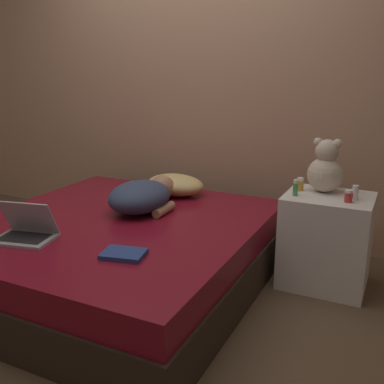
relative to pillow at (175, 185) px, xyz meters
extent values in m
plane|color=brown|center=(-0.06, -0.68, -0.51)|extent=(12.00, 12.00, 0.00)
cube|color=tan|center=(-0.06, 0.52, 0.79)|extent=(8.00, 0.06, 2.60)
cube|color=#2D2319|center=(-0.06, -0.68, -0.38)|extent=(1.73, 1.84, 0.26)
cube|color=maroon|center=(-0.06, -0.68, -0.16)|extent=(1.70, 1.80, 0.17)
cube|color=silver|center=(1.14, -0.10, -0.21)|extent=(0.53, 0.44, 0.60)
ellipsoid|color=tan|center=(0.00, 0.00, 0.00)|extent=(0.45, 0.32, 0.15)
ellipsoid|color=#2D3851|center=(-0.02, -0.46, 0.03)|extent=(0.38, 0.49, 0.20)
sphere|color=#A87556|center=(-0.03, -0.14, 0.01)|extent=(0.18, 0.18, 0.18)
cylinder|color=#A87556|center=(0.15, -0.43, -0.05)|extent=(0.06, 0.22, 0.06)
cube|color=#9E9EA3|center=(-0.32, -1.18, -0.07)|extent=(0.36, 0.29, 0.02)
cube|color=black|center=(-0.32, -1.18, -0.06)|extent=(0.29, 0.21, 0.00)
cube|color=#9E9EA3|center=(-0.34, -1.12, 0.04)|extent=(0.33, 0.18, 0.20)
cube|color=black|center=(-0.34, -1.12, 0.04)|extent=(0.29, 0.15, 0.17)
sphere|color=beige|center=(1.08, -0.01, 0.20)|extent=(0.22, 0.22, 0.22)
sphere|color=beige|center=(1.08, -0.01, 0.35)|extent=(0.14, 0.14, 0.14)
sphere|color=beige|center=(1.03, -0.01, 0.40)|extent=(0.06, 0.06, 0.06)
sphere|color=beige|center=(1.14, -0.01, 0.40)|extent=(0.06, 0.06, 0.06)
cylinder|color=#3D8E4C|center=(0.94, -0.19, 0.12)|extent=(0.03, 0.03, 0.08)
cylinder|color=white|center=(0.94, -0.19, 0.18)|extent=(0.03, 0.03, 0.02)
cylinder|color=white|center=(1.28, -0.12, 0.12)|extent=(0.04, 0.04, 0.07)
cylinder|color=white|center=(1.28, -0.12, 0.16)|extent=(0.03, 0.03, 0.02)
cylinder|color=#B72D2D|center=(1.26, -0.19, 0.11)|extent=(0.05, 0.05, 0.06)
cylinder|color=white|center=(1.26, -0.19, 0.15)|extent=(0.04, 0.04, 0.02)
cylinder|color=gold|center=(0.94, -0.06, 0.12)|extent=(0.05, 0.05, 0.06)
cylinder|color=white|center=(0.94, -0.06, 0.16)|extent=(0.04, 0.04, 0.02)
cube|color=navy|center=(0.30, -1.11, -0.07)|extent=(0.24, 0.20, 0.02)
camera|label=1|loc=(1.53, -2.86, 0.86)|focal=42.00mm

